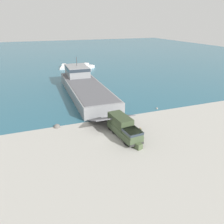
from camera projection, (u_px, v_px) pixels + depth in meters
The scene contains 11 objects.
ground_plane at pixel (104, 135), 34.86m from camera, with size 240.00×240.00×0.00m, color #A8A59E.
water_surface at pixel (47, 55), 117.55m from camera, with size 240.00×180.00×0.01m, color #285B70.
landing_craft at pixel (84, 85), 54.67m from camera, with size 8.37×35.60×7.73m.
military_truck at pixel (124, 127), 34.01m from camera, with size 3.11×7.74×3.08m.
soldier_on_ramp at pixel (140, 132), 33.98m from camera, with size 0.45×0.50×1.66m.
moored_boat_a at pixel (86, 67), 82.42m from camera, with size 6.81×5.56×2.27m.
moored_boat_b at pixel (64, 67), 84.83m from camera, with size 4.26×8.67×1.31m.
moored_boat_c at pixel (82, 69), 79.36m from camera, with size 5.77×7.30×1.98m.
cargo_crate at pixel (138, 146), 31.09m from camera, with size 0.84×1.00×0.84m, color #475638.
shoreline_rock_a at pixel (57, 127), 37.49m from camera, with size 1.14×1.14×1.14m, color #66605B.
shoreline_rock_b at pixel (157, 109), 45.33m from camera, with size 0.51×0.51×0.51m, color gray.
Camera 1 is at (-9.62, -29.19, 16.91)m, focal length 35.00 mm.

